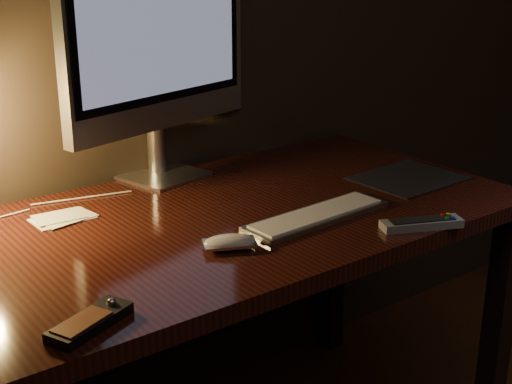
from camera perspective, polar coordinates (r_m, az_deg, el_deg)
desk at (r=1.73m, az=-6.13°, el=-5.64°), size 1.60×0.75×0.75m
monitor at (r=1.86m, az=-7.80°, el=12.25°), size 0.60×0.22×0.64m
keyboard at (r=1.65m, az=4.89°, el=-1.86°), size 0.38×0.13×0.01m
mousepad at (r=1.96m, az=12.09°, el=1.11°), size 0.28×0.23×0.00m
mouse at (r=1.48m, az=-2.12°, el=-4.17°), size 0.12×0.10×0.02m
media_remote at (r=1.22m, az=-13.14°, el=-10.07°), size 0.16×0.11×0.03m
tv_remote at (r=1.62m, az=13.11°, el=-2.46°), size 0.19×0.12×0.02m
papers at (r=1.69m, az=-15.22°, el=-2.00°), size 0.14×0.09×0.01m
cable at (r=1.75m, az=-17.47°, el=-1.51°), size 0.51×0.05×0.00m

